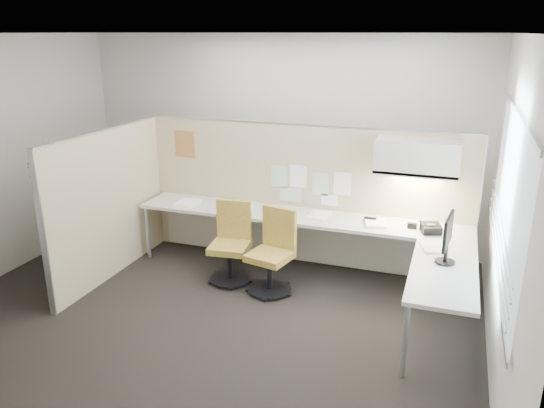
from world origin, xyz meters
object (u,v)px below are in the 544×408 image
at_px(chair_left, 273,254).
at_px(monitor, 448,236).
at_px(chair_right, 231,245).
at_px(desk, 322,232).
at_px(phone, 430,228).

relative_size(chair_left, monitor, 2.00).
bearing_deg(chair_left, monitor, 3.18).
distance_m(chair_left, chair_right, 0.56).
height_order(desk, monitor, monitor).
height_order(chair_right, phone, chair_right).
distance_m(chair_left, phone, 1.75).
bearing_deg(desk, chair_left, -137.22).
distance_m(desk, chair_right, 1.08).
relative_size(monitor, phone, 1.79).
relative_size(chair_right, phone, 3.55).
xyz_separation_m(chair_right, monitor, (2.38, -0.40, 0.57)).
bearing_deg(monitor, chair_right, 87.08).
bearing_deg(chair_left, phone, 28.52).
height_order(chair_left, monitor, monitor).
xyz_separation_m(desk, chair_right, (-1.01, -0.32, -0.17)).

